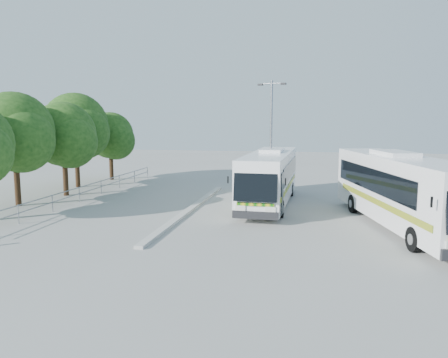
% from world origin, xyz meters
% --- Properties ---
extents(ground, '(100.00, 100.00, 0.00)m').
position_xyz_m(ground, '(0.00, 0.00, 0.00)').
color(ground, '#9B9B96').
rests_on(ground, ground).
extents(kerb_divider, '(0.40, 16.00, 0.15)m').
position_xyz_m(kerb_divider, '(-2.30, 2.00, 0.07)').
color(kerb_divider, '#B2B2AD').
rests_on(kerb_divider, ground).
extents(railing, '(0.06, 22.00, 1.00)m').
position_xyz_m(railing, '(-10.00, 4.00, 0.74)').
color(railing, gray).
rests_on(railing, ground).
extents(tree_far_b, '(5.33, 5.03, 6.96)m').
position_xyz_m(tree_far_b, '(-13.02, 1.20, 4.57)').
color(tree_far_b, '#382314').
rests_on(tree_far_b, ground).
extents(tree_far_c, '(4.97, 4.69, 6.49)m').
position_xyz_m(tree_far_c, '(-12.12, 5.10, 4.26)').
color(tree_far_c, '#382314').
rests_on(tree_far_c, ground).
extents(tree_far_d, '(5.62, 5.30, 7.33)m').
position_xyz_m(tree_far_d, '(-13.31, 8.80, 4.82)').
color(tree_far_d, '#382314').
rests_on(tree_far_d, ground).
extents(tree_far_e, '(4.54, 4.28, 5.92)m').
position_xyz_m(tree_far_e, '(-12.63, 13.30, 3.89)').
color(tree_far_e, '#382314').
rests_on(tree_far_e, ground).
extents(coach_main, '(2.81, 11.75, 3.24)m').
position_xyz_m(coach_main, '(2.08, 4.74, 1.78)').
color(coach_main, white).
rests_on(coach_main, ground).
extents(coach_adjacent, '(5.31, 12.82, 3.49)m').
position_xyz_m(coach_adjacent, '(8.94, 0.03, 1.91)').
color(coach_adjacent, white).
rests_on(coach_adjacent, ground).
extents(lamppost, '(1.86, 0.67, 7.74)m').
position_xyz_m(lamppost, '(2.00, 6.00, 4.27)').
color(lamppost, gray).
rests_on(lamppost, ground).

